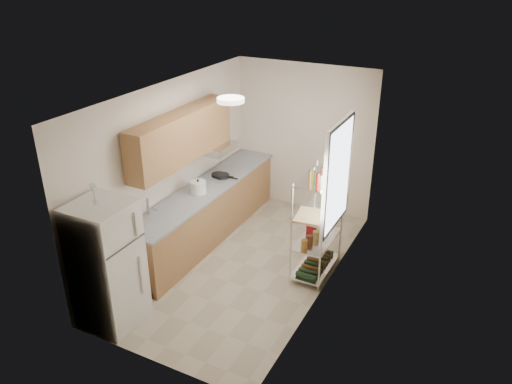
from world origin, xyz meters
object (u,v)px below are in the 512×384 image
(rice_cooker, at_px, (198,187))
(frying_pan_large, at_px, (218,175))
(refrigerator, at_px, (107,265))
(cutting_board, at_px, (310,216))
(espresso_machine, at_px, (332,192))

(rice_cooker, height_order, frying_pan_large, rice_cooker)
(refrigerator, distance_m, cutting_board, 2.65)
(refrigerator, xyz_separation_m, espresso_machine, (1.95, 2.47, 0.34))
(refrigerator, relative_size, espresso_machine, 5.54)
(espresso_machine, bearing_deg, frying_pan_large, 165.75)
(rice_cooker, xyz_separation_m, espresso_machine, (1.98, 0.42, 0.16))
(rice_cooker, bearing_deg, frying_pan_large, 94.99)
(refrigerator, relative_size, frying_pan_large, 7.08)
(rice_cooker, height_order, cutting_board, rice_cooker)
(refrigerator, bearing_deg, cutting_board, 45.62)
(cutting_board, bearing_deg, frying_pan_large, 156.15)
(frying_pan_large, xyz_separation_m, cutting_board, (1.93, -0.85, 0.11))
(espresso_machine, bearing_deg, refrigerator, -134.98)
(cutting_board, bearing_deg, espresso_machine, 79.74)
(cutting_board, bearing_deg, rice_cooker, 175.12)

